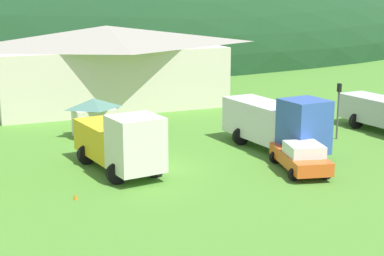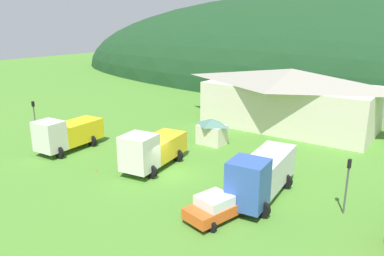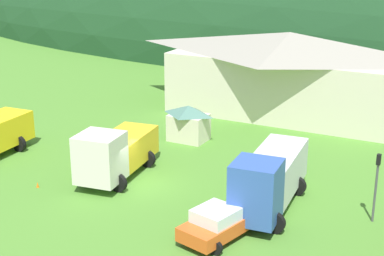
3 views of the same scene
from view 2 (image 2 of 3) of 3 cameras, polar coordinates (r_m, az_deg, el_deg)
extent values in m
plane|color=#4C842D|center=(30.43, -3.75, -7.05)|extent=(200.00, 200.00, 0.00)
ellipsoid|color=#193D1E|center=(84.15, 23.11, 6.68)|extent=(145.35, 60.00, 36.50)
cube|color=beige|center=(44.55, 14.74, 3.35)|extent=(18.55, 9.54, 5.01)
pyramid|color=gray|center=(43.95, 15.06, 7.65)|extent=(20.03, 10.31, 1.75)
cube|color=beige|center=(37.36, 3.09, -1.00)|extent=(2.65, 2.02, 1.94)
pyramid|color=#4C7A6B|center=(37.00, 3.12, 0.94)|extent=(2.86, 2.18, 0.68)
cube|color=silver|center=(36.01, -21.02, -1.17)|extent=(2.60, 2.18, 2.73)
cube|color=black|center=(35.79, -21.24, -0.29)|extent=(1.43, 1.70, 0.88)
cube|color=yellow|center=(38.08, -17.09, -0.48)|extent=(2.77, 4.71, 1.98)
cylinder|color=black|center=(35.60, -19.72, -3.55)|extent=(1.10, 0.30, 1.10)
cylinder|color=black|center=(37.25, -21.83, -2.91)|extent=(1.10, 0.30, 1.10)
cylinder|color=black|center=(38.02, -15.12, -1.91)|extent=(1.10, 0.30, 1.10)
cylinder|color=black|center=(39.58, -17.29, -1.38)|extent=(1.10, 0.30, 1.10)
cube|color=silver|center=(29.66, -8.12, -3.74)|extent=(2.77, 2.72, 2.82)
cube|color=black|center=(29.36, -8.30, -2.67)|extent=(1.57, 2.09, 0.90)
cube|color=gold|center=(32.53, -4.55, -2.77)|extent=(3.06, 4.81, 1.81)
cylinder|color=black|center=(29.59, -6.29, -6.66)|extent=(1.10, 0.30, 1.10)
cylinder|color=black|center=(30.77, -9.66, -5.88)|extent=(1.10, 0.30, 1.10)
cylinder|color=black|center=(32.85, -2.28, -4.21)|extent=(1.10, 0.30, 1.10)
cylinder|color=black|center=(33.91, -5.45, -3.60)|extent=(1.10, 0.30, 1.10)
cube|color=#3356AD|center=(23.95, 8.58, -8.43)|extent=(2.51, 2.50, 3.06)
cube|color=black|center=(23.58, 8.55, -7.05)|extent=(1.40, 1.94, 0.98)
cube|color=silver|center=(27.63, 11.70, -6.07)|extent=(2.84, 6.00, 2.26)
cylinder|color=black|center=(24.32, 10.67, -12.15)|extent=(1.10, 0.30, 1.10)
cylinder|color=black|center=(24.95, 6.26, -11.19)|extent=(1.10, 0.30, 1.10)
cylinder|color=black|center=(28.57, 14.06, -7.92)|extent=(1.10, 0.30, 1.10)
cylinder|color=black|center=(29.11, 10.26, -7.22)|extent=(1.10, 0.30, 1.10)
cube|color=#E35820|center=(23.95, 4.44, -12.00)|extent=(3.05, 5.14, 0.70)
cube|color=silver|center=(23.28, 3.45, -11.02)|extent=(2.21, 2.30, 0.62)
cylinder|color=black|center=(22.59, 2.97, -14.86)|extent=(0.68, 0.24, 0.68)
cylinder|color=black|center=(23.68, 0.03, -13.25)|extent=(0.68, 0.24, 0.68)
cylinder|color=black|center=(24.68, 8.62, -12.16)|extent=(0.68, 0.24, 0.68)
cylinder|color=black|center=(25.69, 5.68, -10.85)|extent=(0.68, 0.24, 0.68)
cylinder|color=#4C4C51|center=(42.43, -22.92, 0.83)|extent=(0.12, 0.12, 3.38)
cube|color=black|center=(41.99, -23.21, 3.41)|extent=(0.20, 0.24, 0.55)
sphere|color=yellow|center=(42.06, -23.06, 3.45)|extent=(0.14, 0.14, 0.14)
cylinder|color=#4C4C51|center=(25.83, 22.55, -8.89)|extent=(0.12, 0.12, 3.16)
cube|color=black|center=(25.14, 23.01, -5.04)|extent=(0.20, 0.24, 0.55)
sphere|color=green|center=(25.26, 23.07, -4.95)|extent=(0.14, 0.14, 0.14)
cone|color=orange|center=(35.25, -3.64, -3.73)|extent=(0.36, 0.36, 0.64)
cone|color=orange|center=(31.79, -14.55, -6.52)|extent=(0.36, 0.36, 0.64)
camera|label=1|loc=(29.29, -68.96, 0.84)|focal=54.86mm
camera|label=3|loc=(5.42, -144.23, 6.86)|focal=54.11mm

